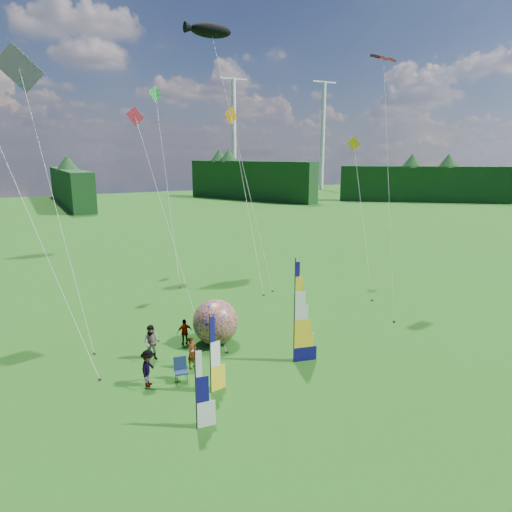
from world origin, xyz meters
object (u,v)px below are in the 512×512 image
feather_banner_main (294,313)px  spectator_b (152,342)px  kite_whale (239,140)px  side_banner_left (210,356)px  camp_chair (181,370)px  spectator_c (148,368)px  spectator_a (192,353)px  side_banner_far (196,391)px  spectator_d (185,332)px  bol_inflatable (215,322)px

feather_banner_main → spectator_b: feather_banner_main is taller
spectator_b → kite_whale: kite_whale is taller
side_banner_left → camp_chair: size_ratio=3.14×
spectator_c → spectator_a: bearing=-38.4°
side_banner_far → spectator_d: side_banner_far is taller
side_banner_left → bol_inflatable: side_banner_left is taller
bol_inflatable → spectator_b: bol_inflatable is taller
feather_banner_main → spectator_d: bearing=143.6°
camp_chair → kite_whale: 22.37m
feather_banner_main → camp_chair: bearing=-175.5°
side_banner_left → side_banner_far: 2.74m
spectator_a → kite_whale: (10.13, 14.98, 10.72)m
spectator_a → kite_whale: size_ratio=0.07×
side_banner_far → feather_banner_main: bearing=32.4°
spectator_d → camp_chair: spectator_d is taller
feather_banner_main → spectator_a: 5.45m
spectator_c → camp_chair: size_ratio=1.52×
camp_chair → spectator_d: bearing=77.5°
spectator_a → bol_inflatable: bearing=8.7°
feather_banner_main → spectator_d: size_ratio=3.54×
bol_inflatable → spectator_d: bearing=158.6°
side_banner_left → feather_banner_main: bearing=-1.8°
spectator_a → feather_banner_main: bearing=-57.9°
spectator_a → camp_chair: spectator_a is taller
side_banner_far → spectator_c: 4.36m
bol_inflatable → spectator_b: bearing=-174.6°
side_banner_left → spectator_c: (-2.25, 1.98, -0.92)m
kite_whale → spectator_a: bearing=-126.0°
side_banner_far → camp_chair: 4.09m
feather_banner_main → camp_chair: (-5.71, 0.81, -2.07)m
spectator_a → spectator_b: (-1.47, 1.88, 0.13)m
side_banner_far → bol_inflatable: side_banner_far is taller
feather_banner_main → side_banner_far: (-6.45, -3.07, -1.02)m
spectator_c → kite_whale: kite_whale is taller
feather_banner_main → side_banner_far: 7.21m
feather_banner_main → kite_whale: bearing=85.0°
side_banner_left → kite_whale: 22.65m
spectator_b → spectator_d: size_ratio=1.25×
side_banner_far → camp_chair: size_ratio=2.84×
side_banner_left → spectator_c: side_banner_left is taller
bol_inflatable → spectator_c: 5.50m
feather_banner_main → bol_inflatable: 5.03m
bol_inflatable → kite_whale: kite_whale is taller
spectator_b → camp_chair: bearing=-51.9°
spectator_b → spectator_c: (-0.92, -2.61, -0.07)m
spectator_a → side_banner_far: bearing=-144.9°
side_banner_far → bol_inflatable: 8.19m
bol_inflatable → camp_chair: size_ratio=2.23×
side_banner_left → spectator_d: side_banner_left is taller
spectator_b → camp_chair: spectator_b is taller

